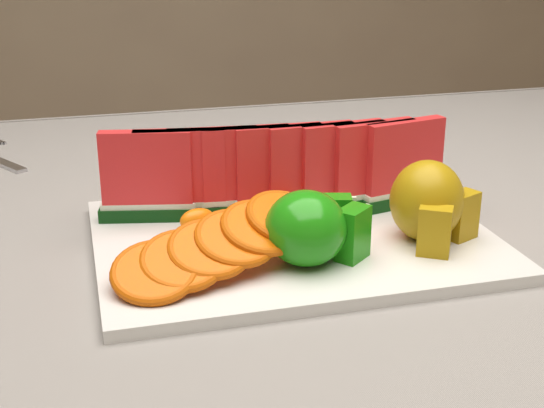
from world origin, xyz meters
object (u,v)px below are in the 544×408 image
at_px(platter, 293,239).
at_px(apple_cluster, 312,228).
at_px(side_plate, 360,147).
at_px(pear_cluster, 429,203).

xyz_separation_m(platter, apple_cluster, (-0.00, -0.06, 0.04)).
distance_m(apple_cluster, side_plate, 0.41).
bearing_deg(side_plate, pear_cluster, -100.25).
distance_m(pear_cluster, side_plate, 0.36).
height_order(apple_cluster, pear_cluster, pear_cluster).
height_order(apple_cluster, side_plate, apple_cluster).
bearing_deg(pear_cluster, platter, 159.92).
bearing_deg(side_plate, apple_cluster, -117.56).
height_order(pear_cluster, side_plate, pear_cluster).
xyz_separation_m(pear_cluster, side_plate, (0.06, 0.35, -0.05)).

